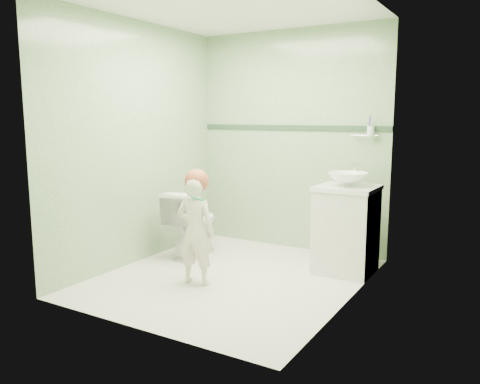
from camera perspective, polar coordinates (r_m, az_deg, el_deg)
The scene contains 12 objects.
ground at distance 4.49m, azimuth -0.99°, elevation -10.14°, with size 2.50×2.50×0.00m, color silver.
room_shell at distance 4.25m, azimuth -1.03°, elevation 5.33°, with size 2.50×2.54×2.40m.
trim_stripe at distance 5.34m, azimuth 6.01°, elevation 7.65°, with size 2.20×0.02×0.05m, color #2B4530.
vanity at distance 4.65m, azimuth 12.49°, elevation -4.54°, with size 0.52×0.50×0.80m, color white.
counter at distance 4.58m, azimuth 12.66°, elevation 0.46°, with size 0.54×0.52×0.04m, color white.
basin at distance 4.56m, azimuth 12.70°, elevation 1.50°, with size 0.37×0.37×0.13m, color white.
faucet at distance 4.73m, azimuth 13.43°, elevation 2.71°, with size 0.03×0.13×0.18m.
cup_holder at distance 4.98m, azimuth 15.18°, elevation 7.04°, with size 0.26×0.07×0.21m.
toilet at distance 5.12m, azimuth -5.65°, elevation -3.65°, with size 0.40×0.69×0.71m, color white.
toddler at distance 4.23m, azimuth -5.30°, elevation -4.66°, with size 0.35×0.23×0.95m, color beige.
hair_cap at distance 4.17m, azimuth -5.18°, elevation 1.31°, with size 0.21×0.21×0.21m, color #AC5134.
teal_toothbrush at distance 4.02m, azimuth -5.16°, elevation -0.71°, with size 0.11×0.14×0.08m.
Camera 1 is at (2.22, -3.61, 1.47)m, focal length 35.89 mm.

